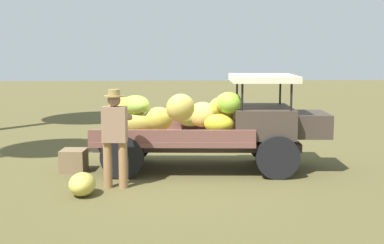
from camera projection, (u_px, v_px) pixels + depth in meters
name	position (u px, v px, depth m)	size (l,w,h in m)	color
ground_plane	(200.00, 168.00, 10.33)	(60.00, 60.00, 0.00)	brown
truck	(218.00, 123.00, 10.15)	(4.54, 1.99, 1.83)	#3F342C
farmer	(115.00, 132.00, 8.75)	(0.52, 0.48, 1.66)	olive
wooden_crate	(74.00, 160.00, 10.04)	(0.46, 0.50, 0.43)	#7A6345
loose_banana_bunch	(82.00, 184.00, 8.37)	(0.63, 0.43, 0.37)	gold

